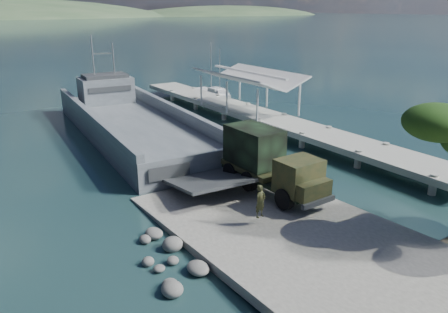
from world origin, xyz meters
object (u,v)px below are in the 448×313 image
sailboat_far (212,93)px  landing_craft (134,128)px  soldier (260,208)px  pier (254,108)px  military_truck (268,161)px  sailboat_near (220,95)px

sailboat_far → landing_craft: bearing=-145.0°
landing_craft → soldier: landing_craft is taller
pier → soldier: 23.08m
military_truck → soldier: (-3.28, -3.44, -0.95)m
sailboat_far → military_truck: bearing=-118.3°
pier → military_truck: size_ratio=5.47×
pier → sailboat_far: (4.29, 14.97, -1.21)m
sailboat_near → military_truck: bearing=-99.6°
sailboat_far → soldier: bearing=-120.4°
military_truck → landing_craft: bearing=94.2°
pier → landing_craft: landing_craft is taller
military_truck → sailboat_far: (14.83, 30.00, -1.96)m
pier → soldier: bearing=-126.8°
soldier → sailboat_near: sailboat_near is taller
sailboat_near → sailboat_far: 1.37m
landing_craft → sailboat_near: size_ratio=4.95×
soldier → sailboat_far: (18.12, 33.44, -1.01)m
military_truck → sailboat_near: size_ratio=1.23×
pier → sailboat_far: size_ratio=6.06×
landing_craft → soldier: 21.13m
soldier → sailboat_near: (18.58, 32.15, -1.05)m
landing_craft → soldier: (-1.69, -21.05, 0.62)m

